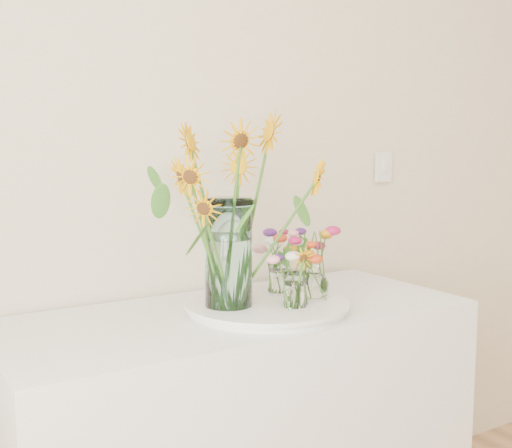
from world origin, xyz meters
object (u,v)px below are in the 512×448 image
at_px(mason_jar, 228,253).
at_px(small_vase_c, 279,276).
at_px(small_vase_a, 295,290).
at_px(small_vase_b, 314,276).
at_px(tray, 267,307).

height_order(mason_jar, small_vase_c, mason_jar).
relative_size(small_vase_a, small_vase_b, 0.81).
bearing_deg(tray, small_vase_b, -9.42).
bearing_deg(small_vase_c, mason_jar, -162.67).
bearing_deg(tray, small_vase_a, -70.69).
relative_size(mason_jar, small_vase_b, 2.35).
height_order(tray, small_vase_b, small_vase_b).
bearing_deg(small_vase_c, small_vase_a, -109.59).
height_order(tray, small_vase_c, small_vase_c).
height_order(small_vase_b, small_vase_c, small_vase_b).
distance_m(tray, small_vase_a, 0.12).
bearing_deg(mason_jar, small_vase_c, 17.33).
bearing_deg(small_vase_a, small_vase_b, 30.51).
relative_size(tray, small_vase_c, 4.24).
bearing_deg(tray, small_vase_c, 40.44).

